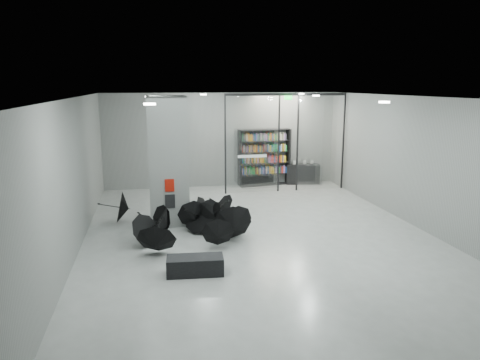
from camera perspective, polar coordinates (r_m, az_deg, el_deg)
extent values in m
plane|color=gray|center=(13.28, 2.55, -7.19)|extent=(14.00, 14.00, 0.00)
cube|color=slate|center=(12.55, 2.72, 10.33)|extent=(10.00, 14.00, 0.02)
cube|color=slate|center=(19.55, -2.29, 5.04)|extent=(10.00, 0.02, 4.00)
cube|color=slate|center=(6.43, 17.93, -10.11)|extent=(10.00, 0.02, 4.00)
cube|color=slate|center=(12.56, -20.11, 0.42)|extent=(0.02, 14.00, 4.00)
cube|color=slate|center=(14.76, 21.85, 1.92)|extent=(0.02, 14.00, 4.00)
cube|color=slate|center=(14.38, -9.03, 2.39)|extent=(1.20, 1.20, 4.00)
cube|color=#A50A07|center=(13.89, -8.84, -0.67)|extent=(0.28, 0.04, 0.38)
cube|color=black|center=(14.01, -8.77, -2.66)|extent=(0.30, 0.03, 0.42)
cube|color=#0CE533|center=(18.30, 6.08, 10.23)|extent=(0.30, 0.06, 0.15)
cube|color=silver|center=(18.28, 1.56, 4.56)|extent=(2.20, 0.02, 3.95)
cube|color=silver|center=(19.12, 10.10, 4.71)|extent=(2.00, 0.02, 3.95)
cube|color=black|center=(18.07, -1.85, 4.47)|extent=(0.06, 0.06, 4.00)
cube|color=black|center=(18.55, 4.89, 4.63)|extent=(0.06, 0.06, 4.00)
cube|color=black|center=(18.78, 7.24, 4.67)|extent=(0.06, 0.06, 4.00)
cube|color=black|center=(19.51, 12.84, 4.74)|extent=(0.06, 0.06, 4.00)
cube|color=black|center=(18.49, 5.91, 10.65)|extent=(5.00, 0.08, 0.10)
cube|color=black|center=(10.81, -5.66, -10.63)|extent=(1.35, 0.67, 0.42)
cube|color=black|center=(20.41, 7.81, 0.80)|extent=(1.53, 0.78, 0.88)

